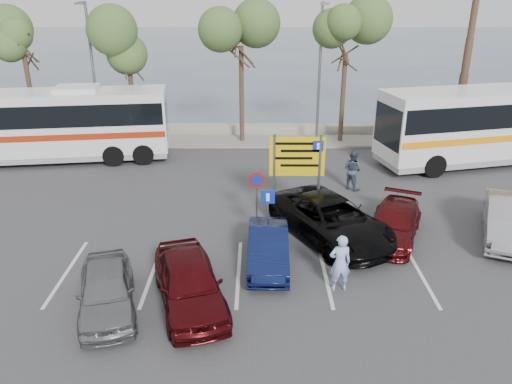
{
  "coord_description": "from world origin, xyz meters",
  "views": [
    {
      "loc": [
        -0.58,
        -15.46,
        8.94
      ],
      "look_at": [
        -0.62,
        3.0,
        1.27
      ],
      "focal_mm": 35.0,
      "sensor_mm": 36.0,
      "label": 1
    }
  ],
  "objects_px": {
    "car_maroon": "(394,223)",
    "suv_black": "(331,219)",
    "direction_sign": "(297,163)",
    "street_lamp_right": "(320,68)",
    "car_silver_b": "(509,220)",
    "pedestrian_near": "(340,263)",
    "car_silver_a": "(106,290)",
    "coach_bus_left": "(44,128)",
    "car_blue": "(268,248)",
    "street_lamp_left": "(92,67)",
    "car_red": "(189,282)",
    "pedestrian_far": "(352,170)",
    "coach_bus_right": "(504,126)"
  },
  "relations": [
    {
      "from": "street_lamp_right",
      "to": "car_maroon",
      "type": "xyz_separation_m",
      "value": [
        1.6,
        -12.02,
        -3.97
      ]
    },
    {
      "from": "car_silver_a",
      "to": "pedestrian_near",
      "type": "relative_size",
      "value": 2.07
    },
    {
      "from": "car_silver_a",
      "to": "pedestrian_far",
      "type": "xyz_separation_m",
      "value": [
        8.89,
        9.58,
        0.27
      ]
    },
    {
      "from": "pedestrian_near",
      "to": "pedestrian_far",
      "type": "xyz_separation_m",
      "value": [
        1.89,
        8.5,
        -0.01
      ]
    },
    {
      "from": "car_red",
      "to": "pedestrian_far",
      "type": "xyz_separation_m",
      "value": [
        6.49,
        9.29,
        0.19
      ]
    },
    {
      "from": "pedestrian_near",
      "to": "coach_bus_right",
      "type": "bearing_deg",
      "value": -137.47
    },
    {
      "from": "street_lamp_left",
      "to": "direction_sign",
      "type": "xyz_separation_m",
      "value": [
        11.0,
        -10.32,
        -2.17
      ]
    },
    {
      "from": "coach_bus_right",
      "to": "car_red",
      "type": "height_order",
      "value": "coach_bus_right"
    },
    {
      "from": "car_silver_b",
      "to": "car_maroon",
      "type": "bearing_deg",
      "value": -157.87
    },
    {
      "from": "direction_sign",
      "to": "coach_bus_right",
      "type": "height_order",
      "value": "coach_bus_right"
    },
    {
      "from": "car_maroon",
      "to": "direction_sign",
      "type": "bearing_deg",
      "value": 177.52
    },
    {
      "from": "street_lamp_right",
      "to": "car_blue",
      "type": "xyz_separation_m",
      "value": [
        -3.2,
        -13.97,
        -3.96
      ]
    },
    {
      "from": "direction_sign",
      "to": "suv_black",
      "type": "relative_size",
      "value": 0.63
    },
    {
      "from": "direction_sign",
      "to": "coach_bus_left",
      "type": "relative_size",
      "value": 0.27
    },
    {
      "from": "car_silver_a",
      "to": "car_silver_b",
      "type": "bearing_deg",
      "value": 2.55
    },
    {
      "from": "car_silver_b",
      "to": "pedestrian_far",
      "type": "xyz_separation_m",
      "value": [
        -5.03,
        5.0,
        0.18
      ]
    },
    {
      "from": "car_maroon",
      "to": "suv_black",
      "type": "height_order",
      "value": "suv_black"
    },
    {
      "from": "car_silver_a",
      "to": "car_maroon",
      "type": "relative_size",
      "value": 0.92
    },
    {
      "from": "direction_sign",
      "to": "coach_bus_left",
      "type": "height_order",
      "value": "coach_bus_left"
    },
    {
      "from": "coach_bus_left",
      "to": "pedestrian_near",
      "type": "relative_size",
      "value": 6.92
    },
    {
      "from": "street_lamp_left",
      "to": "pedestrian_far",
      "type": "relative_size",
      "value": 4.21
    },
    {
      "from": "street_lamp_right",
      "to": "car_maroon",
      "type": "relative_size",
      "value": 1.86
    },
    {
      "from": "direction_sign",
      "to": "coach_bus_left",
      "type": "distance_m",
      "value": 14.92
    },
    {
      "from": "coach_bus_right",
      "to": "pedestrian_near",
      "type": "bearing_deg",
      "value": -130.41
    },
    {
      "from": "car_maroon",
      "to": "pedestrian_near",
      "type": "relative_size",
      "value": 2.24
    },
    {
      "from": "coach_bus_right",
      "to": "car_red",
      "type": "xyz_separation_m",
      "value": [
        -15.24,
        -13.29,
        -1.22
      ]
    },
    {
      "from": "car_blue",
      "to": "pedestrian_far",
      "type": "distance_m",
      "value": 8.07
    },
    {
      "from": "car_blue",
      "to": "direction_sign",
      "type": "bearing_deg",
      "value": 72.49
    },
    {
      "from": "pedestrian_near",
      "to": "car_silver_a",
      "type": "bearing_deg",
      "value": 1.7
    },
    {
      "from": "car_maroon",
      "to": "car_silver_b",
      "type": "relative_size",
      "value": 0.92
    },
    {
      "from": "car_red",
      "to": "suv_black",
      "type": "bearing_deg",
      "value": 24.89
    },
    {
      "from": "direction_sign",
      "to": "pedestrian_near",
      "type": "distance_m",
      "value": 5.49
    },
    {
      "from": "street_lamp_left",
      "to": "pedestrian_far",
      "type": "height_order",
      "value": "street_lamp_left"
    },
    {
      "from": "coach_bus_left",
      "to": "car_blue",
      "type": "height_order",
      "value": "coach_bus_left"
    },
    {
      "from": "street_lamp_left",
      "to": "street_lamp_right",
      "type": "height_order",
      "value": "same"
    },
    {
      "from": "car_silver_a",
      "to": "coach_bus_right",
      "type": "bearing_deg",
      "value": 21.92
    },
    {
      "from": "car_blue",
      "to": "suv_black",
      "type": "xyz_separation_m",
      "value": [
        2.4,
        1.95,
        0.15
      ]
    },
    {
      "from": "car_red",
      "to": "direction_sign",
      "type": "bearing_deg",
      "value": 42.05
    },
    {
      "from": "street_lamp_left",
      "to": "car_maroon",
      "type": "xyz_separation_m",
      "value": [
        14.6,
        -12.02,
        -3.97
      ]
    },
    {
      "from": "car_red",
      "to": "car_silver_b",
      "type": "xyz_separation_m",
      "value": [
        11.52,
        4.29,
        0.01
      ]
    },
    {
      "from": "car_maroon",
      "to": "pedestrian_near",
      "type": "bearing_deg",
      "value": -103.82
    },
    {
      "from": "car_blue",
      "to": "car_maroon",
      "type": "xyz_separation_m",
      "value": [
        4.8,
        1.95,
        -0.02
      ]
    },
    {
      "from": "street_lamp_right",
      "to": "car_silver_b",
      "type": "xyz_separation_m",
      "value": [
        5.92,
        -12.02,
        -3.83
      ]
    },
    {
      "from": "car_blue",
      "to": "car_silver_b",
      "type": "relative_size",
      "value": 0.83
    },
    {
      "from": "direction_sign",
      "to": "car_maroon",
      "type": "xyz_separation_m",
      "value": [
        3.6,
        -1.7,
        -1.81
      ]
    },
    {
      "from": "coach_bus_left",
      "to": "car_maroon",
      "type": "bearing_deg",
      "value": -28.47
    },
    {
      "from": "direction_sign",
      "to": "pedestrian_near",
      "type": "bearing_deg",
      "value": -79.15
    },
    {
      "from": "street_lamp_left",
      "to": "car_blue",
      "type": "distance_m",
      "value": 17.52
    },
    {
      "from": "coach_bus_right",
      "to": "pedestrian_far",
      "type": "bearing_deg",
      "value": -155.43
    },
    {
      "from": "car_blue",
      "to": "pedestrian_near",
      "type": "relative_size",
      "value": 2.03
    }
  ]
}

